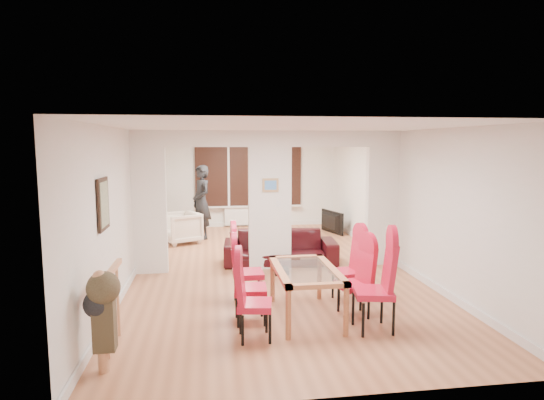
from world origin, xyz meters
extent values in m
cube|color=#B06C47|center=(0.00, 0.00, 0.00)|extent=(5.00, 9.00, 0.01)
cube|color=white|center=(0.00, 0.00, 1.30)|extent=(5.00, 0.18, 2.60)
cube|color=black|center=(0.00, 4.44, 1.50)|extent=(3.00, 0.08, 1.80)
cube|color=white|center=(0.00, 4.40, 0.30)|extent=(1.40, 0.08, 0.50)
sphere|color=orange|center=(0.30, 3.30, 2.15)|extent=(0.36, 0.36, 0.36)
cube|color=gray|center=(-2.47, -2.40, 1.60)|extent=(0.04, 0.52, 0.67)
cube|color=#4C8CD8|center=(0.00, -0.10, 1.60)|extent=(0.30, 0.03, 0.25)
imported|color=black|center=(0.25, 0.31, 0.32)|extent=(2.26, 1.04, 0.64)
imported|color=beige|center=(-1.80, 2.45, 0.37)|extent=(1.06, 1.08, 0.74)
imported|color=black|center=(-1.32, 2.92, 0.92)|extent=(0.79, 0.67, 1.83)
imported|color=black|center=(2.00, 3.14, 0.29)|extent=(1.02, 0.41, 0.59)
cylinder|color=#143F19|center=(-0.04, 2.70, 0.38)|extent=(0.08, 0.08, 0.30)
imported|color=black|center=(0.33, 2.54, 0.26)|extent=(0.22, 0.22, 0.05)
camera|label=1|loc=(-1.13, -8.38, 2.37)|focal=30.00mm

